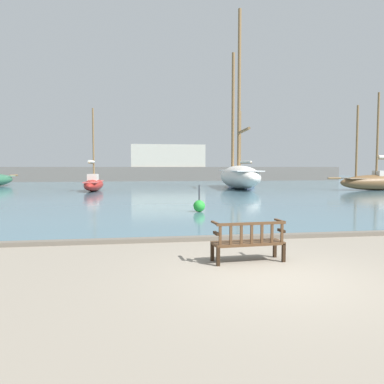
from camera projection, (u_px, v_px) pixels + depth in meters
name	position (u px, v px, depth m)	size (l,w,h in m)	color
ground_plane	(277.00, 278.00, 7.15)	(160.00, 160.00, 0.00)	gray
harbor_water	(154.00, 183.00, 50.53)	(100.00, 80.00, 0.08)	slate
quay_edge_kerb	(227.00, 238.00, 10.95)	(40.00, 0.30, 0.12)	#675F54
park_bench	(248.00, 241.00, 8.35)	(1.63, 0.64, 0.92)	black
sailboat_mid_starboard	(378.00, 181.00, 33.42)	(8.76, 2.31, 8.63)	brown
sailboat_mid_port	(241.00, 178.00, 48.79)	(3.00, 8.23, 9.33)	navy
sailboat_nearest_port	(94.00, 183.00, 32.47)	(1.66, 6.06, 7.14)	maroon
sailboat_centre_channel	(239.00, 174.00, 36.45)	(4.08, 11.80, 17.16)	silver
channel_buoy	(199.00, 206.00, 17.10)	(0.54, 0.54, 1.24)	green
far_breakwater	(154.00, 171.00, 55.78)	(58.79, 2.40, 5.62)	#66605B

